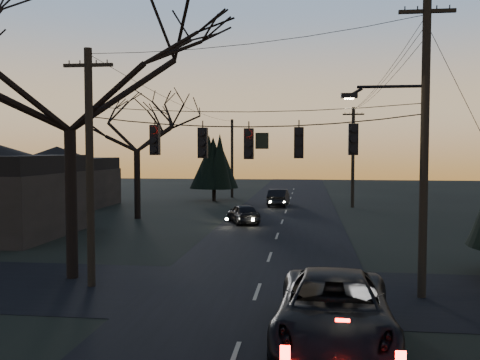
# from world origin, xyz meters

# --- Properties ---
(main_road) EXTENTS (8.00, 120.00, 0.02)m
(main_road) POSITION_xyz_m (0.00, 20.00, 0.01)
(main_road) COLOR black
(main_road) RESTS_ON ground
(cross_road) EXTENTS (60.00, 7.00, 0.02)m
(cross_road) POSITION_xyz_m (0.00, 10.00, 0.01)
(cross_road) COLOR black
(cross_road) RESTS_ON ground
(utility_pole_right) EXTENTS (5.00, 0.30, 10.00)m
(utility_pole_right) POSITION_xyz_m (5.50, 10.00, 0.00)
(utility_pole_right) COLOR black
(utility_pole_right) RESTS_ON ground
(utility_pole_left) EXTENTS (1.80, 0.30, 8.50)m
(utility_pole_left) POSITION_xyz_m (-6.00, 10.00, 0.00)
(utility_pole_left) COLOR black
(utility_pole_left) RESTS_ON ground
(utility_pole_far_r) EXTENTS (1.80, 0.30, 8.50)m
(utility_pole_far_r) POSITION_xyz_m (5.50, 38.00, 0.00)
(utility_pole_far_r) COLOR black
(utility_pole_far_r) RESTS_ON ground
(utility_pole_far_l) EXTENTS (0.30, 0.30, 8.00)m
(utility_pole_far_l) POSITION_xyz_m (-6.00, 46.00, 0.00)
(utility_pole_far_l) COLOR black
(utility_pole_far_l) RESTS_ON ground
(span_signal_assembly) EXTENTS (11.50, 0.44, 1.64)m
(span_signal_assembly) POSITION_xyz_m (-0.24, 10.00, 5.21)
(span_signal_assembly) COLOR black
(span_signal_assembly) RESTS_ON ground
(bare_tree_left) EXTENTS (10.76, 10.76, 11.30)m
(bare_tree_left) POSITION_xyz_m (-7.23, 11.11, 7.90)
(bare_tree_left) COLOR black
(bare_tree_left) RESTS_ON ground
(bare_tree_dist) EXTENTS (7.24, 7.24, 9.63)m
(bare_tree_dist) POSITION_xyz_m (-10.36, 28.58, 6.73)
(bare_tree_dist) COLOR black
(bare_tree_dist) RESTS_ON ground
(evergreen_dist) EXTENTS (3.55, 3.55, 5.90)m
(evergreen_dist) POSITION_xyz_m (-7.20, 42.10, 3.54)
(evergreen_dist) COLOR black
(evergreen_dist) RESTS_ON ground
(house_left_far) EXTENTS (9.00, 7.00, 5.20)m
(house_left_far) POSITION_xyz_m (-20.00, 36.00, 2.60)
(house_left_far) COLOR black
(house_left_far) RESTS_ON ground
(suv_near) EXTENTS (3.15, 6.38, 1.74)m
(suv_near) POSITION_xyz_m (2.39, 5.26, 0.87)
(suv_near) COLOR black
(suv_near) RESTS_ON ground
(sedan_oncoming_a) EXTENTS (2.87, 4.15, 1.31)m
(sedan_oncoming_a) POSITION_xyz_m (-2.55, 27.03, 0.66)
(sedan_oncoming_a) COLOR black
(sedan_oncoming_a) RESTS_ON ground
(sedan_oncoming_b) EXTENTS (1.78, 4.52, 1.47)m
(sedan_oncoming_b) POSITION_xyz_m (-0.80, 38.27, 0.73)
(sedan_oncoming_b) COLOR black
(sedan_oncoming_b) RESTS_ON ground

